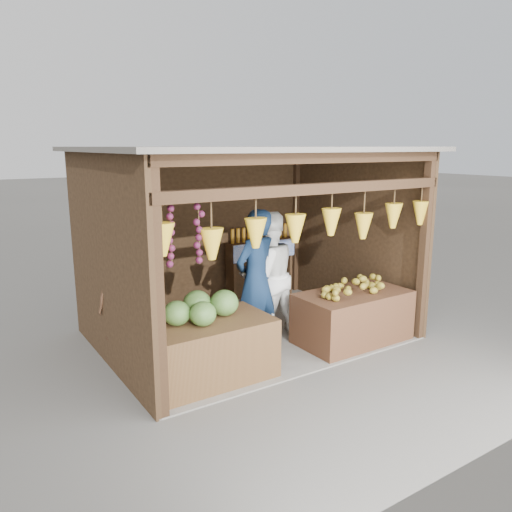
{
  "coord_description": "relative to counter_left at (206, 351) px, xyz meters",
  "views": [
    {
      "loc": [
        -3.64,
        -5.77,
        2.67
      ],
      "look_at": [
        0.06,
        -0.1,
        1.17
      ],
      "focal_mm": 35.0,
      "sensor_mm": 36.0,
      "label": 1
    }
  ],
  "objects": [
    {
      "name": "mango_pile",
      "position": [
        2.22,
        -0.1,
        0.46
      ],
      "size": [
        1.4,
        0.64,
        0.22
      ],
      "primitive_type": null,
      "color": "#B36E17",
      "rests_on": "counter_right"
    },
    {
      "name": "counter_right",
      "position": [
        2.23,
        -0.06,
        -0.0
      ],
      "size": [
        1.55,
        0.85,
        0.71
      ],
      "primitive_type": "cube",
      "color": "#442716",
      "rests_on": "ground"
    },
    {
      "name": "stool",
      "position": [
        -0.65,
        1.01,
        -0.22
      ],
      "size": [
        0.3,
        0.3,
        0.28
      ],
      "primitive_type": "cube",
      "color": "black",
      "rests_on": "ground"
    },
    {
      "name": "ground",
      "position": [
        1.18,
        0.96,
        -0.36
      ],
      "size": [
        80.0,
        80.0,
        0.0
      ],
      "primitive_type": "plane",
      "color": "#514F49",
      "rests_on": "ground"
    },
    {
      "name": "woman_standing",
      "position": [
        1.37,
        0.76,
        0.54
      ],
      "size": [
        0.87,
        0.68,
        1.79
      ],
      "primitive_type": "imported",
      "rotation": [
        0.0,
        0.0,
        3.14
      ],
      "color": "white",
      "rests_on": "ground"
    },
    {
      "name": "back_shelf",
      "position": [
        2.23,
        2.24,
        0.51
      ],
      "size": [
        1.25,
        0.32,
        1.32
      ],
      "color": "#382314",
      "rests_on": "ground"
    },
    {
      "name": "vendor_seated",
      "position": [
        -0.65,
        1.01,
        0.48
      ],
      "size": [
        0.62,
        0.5,
        1.11
      ],
      "primitive_type": "imported",
      "rotation": [
        0.0,
        0.0,
        2.84
      ],
      "color": "brown",
      "rests_on": "stool"
    },
    {
      "name": "counter_left",
      "position": [
        0.0,
        0.0,
        0.0
      ],
      "size": [
        1.51,
        0.85,
        0.72
      ],
      "primitive_type": "cube",
      "color": "#452B17",
      "rests_on": "ground"
    },
    {
      "name": "tanfruit_pile",
      "position": [
        -0.67,
        -0.03,
        0.42
      ],
      "size": [
        0.34,
        0.4,
        0.13
      ],
      "primitive_type": null,
      "color": "tan",
      "rests_on": "counter_left"
    },
    {
      "name": "melon_pile",
      "position": [
        -0.06,
        0.08,
        0.52
      ],
      "size": [
        1.0,
        0.5,
        0.32
      ],
      "primitive_type": null,
      "color": "#1D4412",
      "rests_on": "counter_left"
    },
    {
      "name": "man_standing",
      "position": [
        1.01,
        0.51,
        0.58
      ],
      "size": [
        0.78,
        0.61,
        1.88
      ],
      "primitive_type": "imported",
      "rotation": [
        0.0,
        0.0,
        3.41
      ],
      "color": "#122643",
      "rests_on": "ground"
    },
    {
      "name": "stall_structure",
      "position": [
        1.15,
        0.92,
        1.31
      ],
      "size": [
        4.3,
        3.3,
        2.66
      ],
      "color": "slate",
      "rests_on": "ground"
    }
  ]
}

